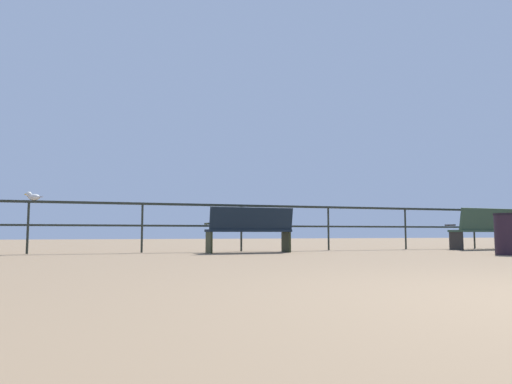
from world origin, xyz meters
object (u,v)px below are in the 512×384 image
(bench_near_right, at_px, (485,227))
(trash_bin, at_px, (506,234))
(bench_near_left, at_px, (250,227))
(seagull_on_rail, at_px, (33,196))

(bench_near_right, xyz_separation_m, trash_bin, (-1.83, -2.36, -0.16))
(bench_near_left, xyz_separation_m, seagull_on_rail, (-4.14, 0.83, 0.59))
(bench_near_left, distance_m, trash_bin, 4.80)
(bench_near_right, distance_m, seagull_on_rail, 10.20)
(bench_near_left, height_order, bench_near_right, bench_near_right)
(bench_near_left, height_order, seagull_on_rail, seagull_on_rail)
(bench_near_left, height_order, trash_bin, bench_near_left)
(bench_near_right, relative_size, seagull_on_rail, 4.96)
(trash_bin, bearing_deg, seagull_on_rail, 158.98)
(bench_near_left, bearing_deg, bench_near_right, -0.06)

